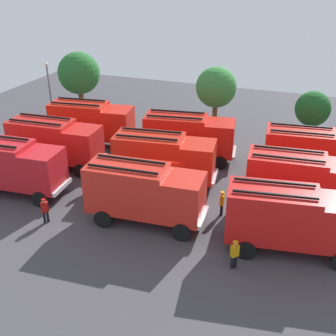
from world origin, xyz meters
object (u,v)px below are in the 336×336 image
Objects in this scene: fire_truck_1 at (144,191)px; firefighter_4 at (235,253)px; fire_truck_2 at (291,217)px; fire_truck_6 at (91,121)px; fire_truck_3 at (55,141)px; fire_truck_5 at (302,179)px; fire_truck_0 at (12,165)px; firefighter_0 at (45,210)px; lamppost at (49,88)px; fire_truck_8 at (314,152)px; firefighter_2 at (222,202)px; tree_2 at (313,109)px; fire_truck_7 at (189,135)px; firefighter_3 at (91,178)px; traffic_cone_0 at (2,171)px; traffic_cone_1 at (148,134)px; fire_truck_4 at (164,157)px; firefighter_1 at (90,144)px; traffic_cone_2 at (52,145)px; tree_0 at (79,73)px; tree_1 at (216,87)px.

fire_truck_1 is 6.65m from firefighter_4.
fire_truck_6 is at bearing 142.52° from fire_truck_2.
fire_truck_5 is at bearing -3.72° from fire_truck_3.
fire_truck_0 and fire_truck_3 have the same top height.
firefighter_0 is (3.52, -11.90, -1.24)m from fire_truck_6.
firefighter_4 is 0.28× the size of lamppost.
firefighter_2 is (-4.90, -7.21, -1.22)m from fire_truck_8.
firefighter_2 is at bearing -13.95° from fire_truck_3.
fire_truck_5 is 0.99× the size of fire_truck_8.
tree_2 is (-0.05, 16.51, 0.99)m from fire_truck_2.
fire_truck_7 is 1.25× the size of lamppost.
fire_truck_6 is 18.32m from fire_truck_8.
firefighter_3 is at bearing -174.90° from fire_truck_5.
traffic_cone_0 is 1.23× the size of traffic_cone_1.
traffic_cone_0 is at bearing -130.53° from firefighter_3.
fire_truck_7 is 9.45m from fire_truck_8.
firefighter_1 is (-7.62, 2.72, -1.20)m from fire_truck_4.
fire_truck_3 is 4.34× the size of firefighter_1.
lamppost is at bearing 142.70° from fire_truck_2.
fire_truck_4 and fire_truck_6 have the same top height.
firefighter_3 reaches higher than traffic_cone_2.
fire_truck_4 is 11.68m from traffic_cone_2.
firefighter_3 is 12.13m from firefighter_4.
firefighter_3 is at bearing -132.64° from fire_truck_7.
tree_0 reaches higher than firefighter_2.
fire_truck_6 reaches higher than firefighter_1.
fire_truck_1 is 4.24× the size of firefighter_3.
firefighter_2 is (12.51, -5.27, -0.01)m from firefighter_1.
firefighter_0 is 4.54m from firefighter_3.
lamppost is (-10.51, 10.74, 2.59)m from firefighter_3.
fire_truck_6 is at bearing 172.69° from fire_truck_8.
lamppost is at bearing -16.62° from firefighter_0.
fire_truck_4 is at bearing -36.99° from fire_truck_6.
fire_truck_5 is 21.55m from traffic_cone_0.
fire_truck_6 is at bearing -52.55° from tree_0.
firefighter_0 is 8.09m from traffic_cone_0.
fire_truck_3 is 4.40× the size of firefighter_4.
firefighter_0 is at bearing -148.44° from fire_truck_8.
traffic_cone_2 is (-2.40, 2.67, -1.78)m from fire_truck_3.
traffic_cone_0 is (-21.04, -14.68, -2.77)m from tree_2.
traffic_cone_2 is at bearing -155.62° from tree_2.
firefighter_2 is 22.65m from lamppost.
fire_truck_1 reaches higher than firefighter_3.
traffic_cone_2 is (-16.16, 5.03, -0.57)m from firefighter_2.
tree_1 is at bearing 51.68° from traffic_cone_0.
tree_0 is (-5.00, 6.53, 2.23)m from fire_truck_6.
firefighter_2 is at bearing 1.37° from traffic_cone_0.
traffic_cone_2 is at bearing -56.71° from lamppost.
fire_truck_5 is at bearing -18.40° from lamppost.
fire_truck_1 and fire_truck_5 have the same top height.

